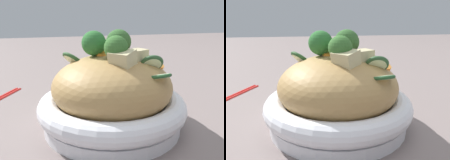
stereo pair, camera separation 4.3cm
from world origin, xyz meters
The scene contains 7 objects.
ground_plane centered at (0.00, 0.00, 0.00)m, with size 3.00×3.00×0.00m, color slate.
serving_bowl centered at (0.00, 0.00, 0.03)m, with size 0.27×0.27×0.06m.
noodle_heap centered at (0.00, 0.00, 0.08)m, with size 0.21×0.21×0.12m.
broccoli_florets centered at (0.03, 0.00, 0.14)m, with size 0.15×0.11×0.07m.
carrot_coins centered at (0.02, -0.03, 0.13)m, with size 0.11×0.13×0.03m.
zucchini_slices centered at (-0.01, -0.02, 0.12)m, with size 0.15×0.18×0.04m.
chicken_chunks centered at (-0.03, -0.02, 0.13)m, with size 0.07×0.08×0.03m.
Camera 1 is at (-0.40, 0.10, 0.21)m, focal length 38.98 mm.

